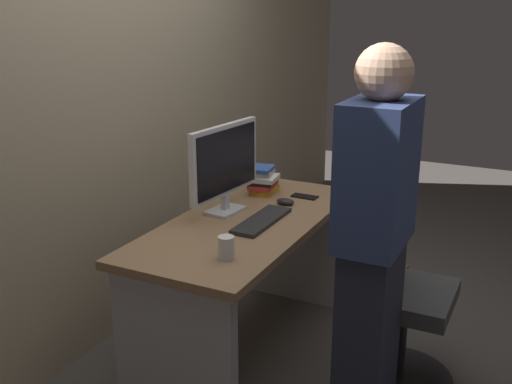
% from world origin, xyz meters
% --- Properties ---
extents(ground_plane, '(9.00, 9.00, 0.00)m').
position_xyz_m(ground_plane, '(0.00, 0.00, 0.00)').
color(ground_plane, '#4C4742').
extents(wall_back, '(6.40, 0.10, 3.00)m').
position_xyz_m(wall_back, '(0.00, 0.80, 1.50)').
color(wall_back, tan).
rests_on(wall_back, ground).
extents(desk, '(1.47, 0.67, 0.74)m').
position_xyz_m(desk, '(0.00, 0.00, 0.52)').
color(desk, '#93704C').
rests_on(desk, ground).
extents(office_chair, '(0.52, 0.52, 0.94)m').
position_xyz_m(office_chair, '(0.10, -0.73, 0.43)').
color(office_chair, black).
rests_on(office_chair, ground).
extents(person_at_desk, '(0.40, 0.24, 1.64)m').
position_xyz_m(person_at_desk, '(-0.28, -0.72, 0.84)').
color(person_at_desk, '#262838').
rests_on(person_at_desk, ground).
extents(monitor, '(0.54, 0.16, 0.46)m').
position_xyz_m(monitor, '(0.05, 0.15, 1.00)').
color(monitor, silver).
rests_on(monitor, desk).
extents(keyboard, '(0.43, 0.13, 0.02)m').
position_xyz_m(keyboard, '(-0.01, -0.08, 0.75)').
color(keyboard, '#262626').
rests_on(keyboard, desk).
extents(mouse, '(0.06, 0.10, 0.03)m').
position_xyz_m(mouse, '(0.30, -0.08, 0.76)').
color(mouse, black).
rests_on(mouse, desk).
extents(cup_near_keyboard, '(0.07, 0.07, 0.10)m').
position_xyz_m(cup_near_keyboard, '(-0.47, -0.14, 0.79)').
color(cup_near_keyboard, silver).
rests_on(cup_near_keyboard, desk).
extents(book_stack, '(0.23, 0.20, 0.15)m').
position_xyz_m(book_stack, '(0.43, 0.12, 0.82)').
color(book_stack, gold).
rests_on(book_stack, desk).
extents(cell_phone, '(0.07, 0.15, 0.01)m').
position_xyz_m(cell_phone, '(0.46, -0.12, 0.75)').
color(cell_phone, black).
rests_on(cell_phone, desk).
extents(handbag, '(0.34, 0.14, 0.38)m').
position_xyz_m(handbag, '(0.74, -0.56, 0.14)').
color(handbag, brown).
rests_on(handbag, ground).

